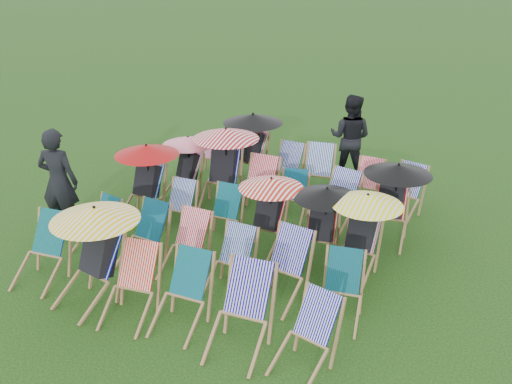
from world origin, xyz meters
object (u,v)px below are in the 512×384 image
at_px(deckchair_29, 403,192).
at_px(person_rear, 350,137).
at_px(deckchair_5, 306,337).
at_px(person_left, 59,182).
at_px(deckchair_0, 41,251).

xyz_separation_m(deckchair_29, person_rear, (-1.43, 1.23, 0.44)).
xyz_separation_m(deckchair_5, person_rear, (-1.42, 5.73, 0.45)).
height_order(deckchair_29, person_rear, person_rear).
distance_m(person_left, person_rear, 5.67).
relative_size(deckchair_5, person_left, 0.49).
xyz_separation_m(deckchair_0, person_left, (-0.84, 1.28, 0.44)).
bearing_deg(deckchair_29, person_rear, 150.78).
bearing_deg(deckchair_0, deckchair_29, 40.30).
distance_m(deckchair_29, person_rear, 1.93).
height_order(deckchair_29, person_left, person_left).
distance_m(deckchair_0, deckchair_29, 6.09).
xyz_separation_m(deckchair_29, person_left, (-4.94, -3.22, 0.47)).
bearing_deg(deckchair_29, deckchair_0, -120.80).
bearing_deg(deckchair_29, deckchair_5, -78.56).
height_order(deckchair_5, person_left, person_left).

